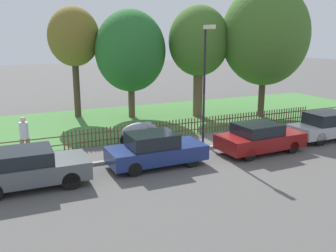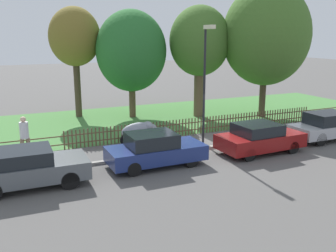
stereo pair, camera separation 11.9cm
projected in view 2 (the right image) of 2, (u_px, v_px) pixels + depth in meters
name	position (u px, v px, depth m)	size (l,w,h in m)	color
ground_plane	(230.00, 146.00, 18.18)	(120.00, 120.00, 0.00)	#565451
kerb_stone	(229.00, 145.00, 18.26)	(31.03, 0.20, 0.12)	#9E998E
grass_strip	(167.00, 117.00, 24.84)	(31.03, 9.48, 0.01)	#477F3D
park_fence	(202.00, 125.00, 20.54)	(31.03, 0.05, 0.91)	brown
parked_car_silver_hatchback	(28.00, 167.00, 13.22)	(4.05, 1.92, 1.39)	#51565B
parked_car_black_saloon	(155.00, 150.00, 15.33)	(4.01, 1.73, 1.41)	navy
parked_car_navy_estate	(260.00, 138.00, 17.12)	(4.04, 1.92, 1.37)	maroon
parked_car_red_compact	(329.00, 126.00, 19.25)	(4.38, 1.69, 1.43)	#BCBCC1
covered_motorcycle	(141.00, 131.00, 18.45)	(2.05, 0.72, 1.11)	black
tree_nearest_kerb	(75.00, 37.00, 23.72)	(3.25, 3.25, 7.06)	#473828
tree_behind_motorcycle	(131.00, 51.00, 23.81)	(4.49, 4.49, 6.88)	brown
tree_mid_park	(200.00, 42.00, 23.89)	(3.88, 3.88, 7.15)	brown
tree_far_left	(266.00, 35.00, 23.68)	(5.52, 5.52, 8.46)	#473828
pedestrian_near_fence	(24.00, 135.00, 16.24)	(0.47, 0.47, 1.86)	#7F6B51
street_lamp	(206.00, 72.00, 17.55)	(0.20, 0.79, 5.72)	black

